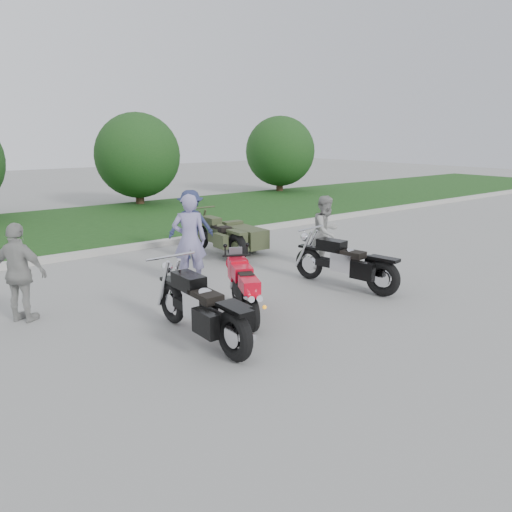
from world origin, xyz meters
TOP-DOWN VIEW (x-y plane):
  - ground at (0.00, 0.00)m, footprint 80.00×80.00m
  - curb at (0.00, 6.00)m, footprint 60.00×0.30m
  - grass_strip at (0.00, 10.15)m, footprint 60.00×8.00m
  - tree_mid_right at (4.00, 13.50)m, footprint 3.60×3.60m
  - tree_far_right at (12.00, 13.50)m, footprint 3.60×3.60m
  - sportbike_red at (-0.42, -0.07)m, footprint 0.96×1.82m
  - cruiser_left at (-1.53, -0.54)m, footprint 0.43×2.58m
  - cruiser_right at (2.30, -0.02)m, footprint 0.69×2.50m
  - cruiser_sidecar at (2.19, 3.87)m, footprint 1.30×2.56m
  - person_stripe at (-0.14, 2.24)m, footprint 0.84×0.75m
  - person_grey at (3.19, 1.51)m, footprint 0.92×0.76m
  - person_denim at (1.03, 4.15)m, footprint 1.30×1.06m
  - person_back at (-3.50, 2.12)m, footprint 0.95×1.05m

SIDE VIEW (x-z plane):
  - ground at x=0.00m, z-range 0.00..0.00m
  - grass_strip at x=0.00m, z-range 0.00..0.14m
  - curb at x=0.00m, z-range 0.00..0.15m
  - cruiser_sidecar at x=2.19m, z-range -0.03..0.95m
  - cruiser_right at x=2.30m, z-range 0.01..0.98m
  - cruiser_left at x=-1.53m, z-range 0.01..1.00m
  - sportbike_red at x=-0.42m, z-range 0.08..1.00m
  - person_grey at x=3.19m, z-range 0.00..1.71m
  - person_back at x=-3.50m, z-range 0.00..1.71m
  - person_denim at x=1.03m, z-range 0.00..1.76m
  - person_stripe at x=-0.14m, z-range 0.00..1.93m
  - tree_mid_right at x=4.00m, z-range 0.19..4.19m
  - tree_far_right at x=12.00m, z-range 0.19..4.19m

